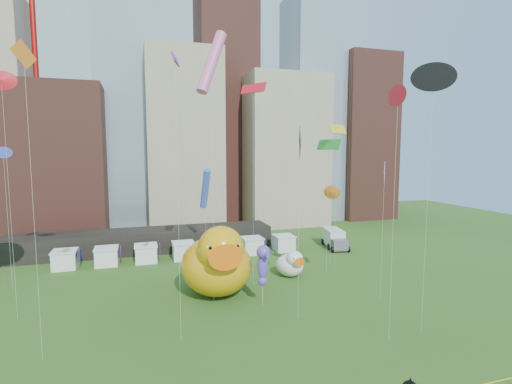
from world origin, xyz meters
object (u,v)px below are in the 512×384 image
object	(u,v)px
seahorse_green	(213,256)
box_truck	(334,238)
small_duck	(291,264)
big_duck	(217,262)
seahorse_purple	(263,262)

from	to	relation	value
seahorse_green	box_truck	xyz separation A→B (m)	(22.10, 15.78, -3.16)
small_duck	box_truck	size ratio (longest dim) A/B	0.66
big_duck	seahorse_purple	xyz separation A→B (m)	(3.69, -3.90, 0.81)
big_duck	seahorse_purple	bearing A→B (deg)	-45.36
small_duck	box_truck	xyz separation A→B (m)	(11.85, 11.09, -0.11)
big_duck	seahorse_purple	size ratio (longest dim) A/B	1.68
big_duck	small_duck	distance (m)	10.46
seahorse_purple	box_truck	distance (m)	25.85
small_duck	seahorse_purple	world-z (taller)	seahorse_purple
small_duck	seahorse_purple	size ratio (longest dim) A/B	0.75
big_duck	seahorse_green	distance (m)	1.66
big_duck	small_duck	xyz separation A→B (m)	(9.63, 3.53, -2.03)
big_duck	small_duck	world-z (taller)	big_duck
big_duck	seahorse_purple	world-z (taller)	big_duck
big_duck	small_duck	bearing A→B (deg)	21.34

